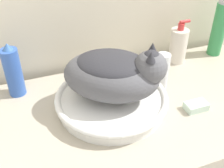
{
  "coord_description": "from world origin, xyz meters",
  "views": [
    {
      "loc": [
        -0.24,
        -0.35,
        1.42
      ],
      "look_at": [
        -0.0,
        0.28,
        0.94
      ],
      "focal_mm": 45.0,
      "sensor_mm": 36.0,
      "label": 1
    }
  ],
  "objects_px": {
    "soap_pump_bottle": "(178,45)",
    "spray_bottle_trigger": "(13,71)",
    "shampoo_bottle_tall": "(219,28)",
    "cat": "(114,73)",
    "soap_bar": "(196,106)",
    "faucet": "(159,68)"
  },
  "relations": [
    {
      "from": "shampoo_bottle_tall",
      "to": "soap_bar",
      "type": "distance_m",
      "value": 0.41
    },
    {
      "from": "faucet",
      "to": "cat",
      "type": "bearing_deg",
      "value": 1.86
    },
    {
      "from": "cat",
      "to": "spray_bottle_trigger",
      "type": "distance_m",
      "value": 0.34
    },
    {
      "from": "shampoo_bottle_tall",
      "to": "soap_pump_bottle",
      "type": "bearing_deg",
      "value": 180.0
    },
    {
      "from": "cat",
      "to": "shampoo_bottle_tall",
      "type": "bearing_deg",
      "value": 50.71
    },
    {
      "from": "spray_bottle_trigger",
      "to": "soap_pump_bottle",
      "type": "bearing_deg",
      "value": -0.0
    },
    {
      "from": "faucet",
      "to": "spray_bottle_trigger",
      "type": "distance_m",
      "value": 0.48
    },
    {
      "from": "faucet",
      "to": "spray_bottle_trigger",
      "type": "relative_size",
      "value": 0.86
    },
    {
      "from": "soap_pump_bottle",
      "to": "spray_bottle_trigger",
      "type": "bearing_deg",
      "value": 180.0
    },
    {
      "from": "cat",
      "to": "spray_bottle_trigger",
      "type": "relative_size",
      "value": 1.97
    },
    {
      "from": "faucet",
      "to": "soap_bar",
      "type": "distance_m",
      "value": 0.17
    },
    {
      "from": "faucet",
      "to": "soap_bar",
      "type": "bearing_deg",
      "value": 98.04
    },
    {
      "from": "shampoo_bottle_tall",
      "to": "spray_bottle_trigger",
      "type": "relative_size",
      "value": 1.27
    },
    {
      "from": "cat",
      "to": "soap_pump_bottle",
      "type": "xyz_separation_m",
      "value": [
        0.34,
        0.18,
        -0.06
      ]
    },
    {
      "from": "cat",
      "to": "shampoo_bottle_tall",
      "type": "height_order",
      "value": "shampoo_bottle_tall"
    },
    {
      "from": "faucet",
      "to": "shampoo_bottle_tall",
      "type": "bearing_deg",
      "value": -171.77
    },
    {
      "from": "cat",
      "to": "shampoo_bottle_tall",
      "type": "xyz_separation_m",
      "value": [
        0.52,
        0.18,
        -0.01
      ]
    },
    {
      "from": "spray_bottle_trigger",
      "to": "soap_bar",
      "type": "height_order",
      "value": "spray_bottle_trigger"
    },
    {
      "from": "spray_bottle_trigger",
      "to": "soap_bar",
      "type": "bearing_deg",
      "value": -28.57
    },
    {
      "from": "soap_pump_bottle",
      "to": "shampoo_bottle_tall",
      "type": "bearing_deg",
      "value": 0.0
    },
    {
      "from": "cat",
      "to": "soap_bar",
      "type": "relative_size",
      "value": 5.27
    },
    {
      "from": "cat",
      "to": "soap_bar",
      "type": "xyz_separation_m",
      "value": [
        0.24,
        -0.1,
        -0.12
      ]
    }
  ]
}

